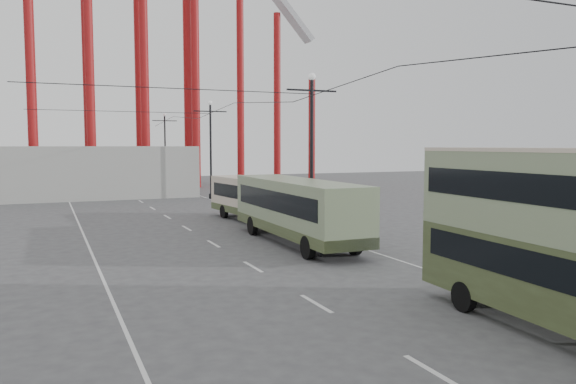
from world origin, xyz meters
name	(u,v)px	position (x,y,z in m)	size (l,w,h in m)	color
ground	(417,339)	(0.00, 0.00, 0.00)	(160.00, 160.00, 0.00)	#464648
road_markings	(198,233)	(-0.86, 19.70, 0.01)	(12.52, 120.00, 0.01)	silver
lamp_post_mid	(312,152)	(5.60, 18.00, 4.68)	(3.20, 0.44, 9.32)	black
lamp_post_far	(211,150)	(5.60, 40.00, 4.68)	(3.20, 0.44, 9.32)	black
lamp_post_distant	(165,149)	(5.60, 62.00, 4.68)	(3.20, 0.44, 9.32)	black
fairground_shed	(77,172)	(-6.00, 47.00, 2.50)	(22.00, 10.00, 5.00)	#A2A29D
double_decker_bus	(562,231)	(3.72, -1.23, 2.82)	(2.79, 9.46, 5.03)	#374022
single_decker_green	(297,208)	(3.03, 14.44, 1.87)	(2.78, 11.72, 3.31)	gray
single_decker_cream	(254,197)	(3.86, 23.22, 1.63)	(3.38, 9.52, 2.90)	beige
pedestrian	(317,237)	(2.43, 10.84, 0.90)	(0.66, 0.43, 1.80)	black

